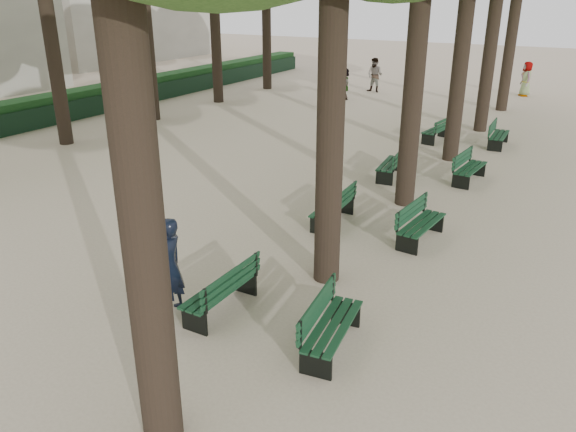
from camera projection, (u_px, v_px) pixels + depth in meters
The scene contains 16 objects.
ground at pixel (174, 330), 9.77m from camera, with size 120.00×120.00×0.00m, color #C5B195.
bench_left_0 at pixel (221, 298), 10.24m from camera, with size 0.58×1.80×0.92m.
bench_left_1 at pixel (333, 213), 14.14m from camera, with size 0.64×1.82×0.92m.
bench_left_2 at pixel (391, 169), 17.64m from camera, with size 0.75×1.85×0.92m.
bench_left_3 at pixel (436, 134), 21.92m from camera, with size 0.81×1.86×0.92m.
bench_right_0 at pixel (332, 334), 9.16m from camera, with size 0.78×1.86×0.92m.
bench_right_1 at pixel (421, 230), 13.13m from camera, with size 0.74×1.85×0.92m.
bench_right_2 at pixel (469, 173), 17.23m from camera, with size 0.73×1.85×0.92m.
bench_right_3 at pixel (498, 139), 21.16m from camera, with size 0.63×1.82×0.92m.
man_with_map at pixel (169, 267), 9.97m from camera, with size 0.65×0.77×1.85m.
pedestrian_a at pixel (375, 75), 32.28m from camera, with size 0.94×0.39×1.93m, color #262628.
pedestrian_e at pixel (345, 84), 30.18m from camera, with size 1.54×0.33×1.66m, color #262628.
pedestrian_d at pixel (526, 79), 31.07m from camera, with size 0.92×0.38×1.88m, color #262628.
fence at pixel (73, 111), 25.30m from camera, with size 0.08×42.00×0.90m, color black.
hedge at pixel (62, 106), 25.56m from camera, with size 1.20×42.00×1.20m, color #153D18.
building_far at pixel (98, 16), 47.69m from camera, with size 12.00×16.00×7.00m, color #B7B2A3.
Camera 1 is at (5.80, -6.30, 5.49)m, focal length 35.00 mm.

